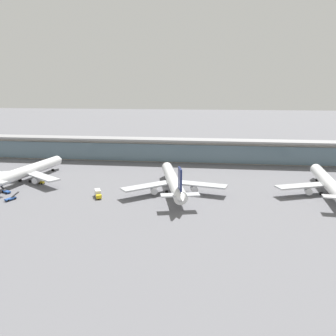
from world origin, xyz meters
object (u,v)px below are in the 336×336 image
service_truck_mid_apron_yellow (98,193)px  service_truck_near_nose_blue (6,191)px  airliner_centre_stand (173,181)px  safety_cone_alpha (2,191)px  airliner_right_stand (329,183)px  airliner_left_stand (26,171)px  service_truck_by_tail_blue (11,198)px  service_truck_under_wing_yellow (41,182)px

service_truck_mid_apron_yellow → service_truck_near_nose_blue: bearing=179.5°
airliner_centre_stand → safety_cone_alpha: 79.96m
airliner_right_stand → airliner_left_stand: bearing=178.5°
airliner_left_stand → safety_cone_alpha: size_ratio=89.68×
airliner_right_stand → service_truck_mid_apron_yellow: 103.64m
airliner_centre_stand → service_truck_by_tail_blue: size_ratio=9.11×
airliner_centre_stand → service_truck_under_wing_yellow: size_ratio=18.80×
airliner_centre_stand → safety_cone_alpha: bearing=-173.1°
airliner_right_stand → safety_cone_alpha: (-149.27, -14.82, -4.96)m
airliner_centre_stand → service_truck_under_wing_yellow: airliner_centre_stand is taller
airliner_left_stand → service_truck_under_wing_yellow: bearing=-20.8°
airliner_right_stand → safety_cone_alpha: airliner_right_stand is taller
service_truck_by_tail_blue → safety_cone_alpha: (-11.21, 10.63, -0.49)m
airliner_right_stand → service_truck_mid_apron_yellow: (-102.26, -16.47, -3.58)m
airliner_left_stand → service_truck_mid_apron_yellow: size_ratio=8.27×
service_truck_mid_apron_yellow → safety_cone_alpha: service_truck_mid_apron_yellow is taller
service_truck_mid_apron_yellow → service_truck_by_tail_blue: service_truck_mid_apron_yellow is taller
service_truck_near_nose_blue → service_truck_mid_apron_yellow: 43.96m
airliner_right_stand → service_truck_by_tail_blue: (-138.05, -25.45, -4.47)m
airliner_right_stand → safety_cone_alpha: size_ratio=89.89×
service_truck_under_wing_yellow → safety_cone_alpha: service_truck_under_wing_yellow is taller
airliner_right_stand → service_truck_under_wing_yellow: bearing=179.9°
airliner_right_stand → service_truck_mid_apron_yellow: bearing=-170.9°
service_truck_under_wing_yellow → service_truck_by_tail_blue: 25.63m
service_truck_mid_apron_yellow → service_truck_by_tail_blue: (-35.80, -8.98, -0.88)m
airliner_centre_stand → service_truck_under_wing_yellow: bearing=175.5°
airliner_centre_stand → service_truck_mid_apron_yellow: airliner_centre_stand is taller
airliner_centre_stand → service_truck_by_tail_blue: 71.11m
airliner_right_stand → service_truck_under_wing_yellow: airliner_right_stand is taller
service_truck_mid_apron_yellow → safety_cone_alpha: size_ratio=10.84×
service_truck_under_wing_yellow → safety_cone_alpha: 19.20m
service_truck_near_nose_blue → service_truck_mid_apron_yellow: bearing=-0.5°
service_truck_near_nose_blue → service_truck_by_tail_blue: size_ratio=0.97×
service_truck_near_nose_blue → service_truck_by_tail_blue: 12.40m
safety_cone_alpha → airliner_centre_stand: bearing=6.9°
service_truck_near_nose_blue → service_truck_under_wing_yellow: bearing=61.3°
service_truck_near_nose_blue → service_truck_under_wing_yellow: service_truck_near_nose_blue is taller
service_truck_by_tail_blue → safety_cone_alpha: bearing=136.5°
service_truck_near_nose_blue → service_truck_under_wing_yellow: 18.58m
airliner_right_stand → service_truck_under_wing_yellow: 137.35m
airliner_right_stand → service_truck_under_wing_yellow: size_ratio=19.00×
service_truck_mid_apron_yellow → safety_cone_alpha: (-47.01, 1.65, -1.37)m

